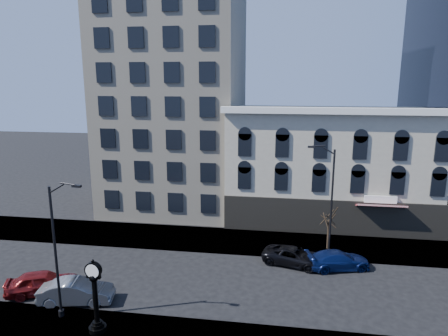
% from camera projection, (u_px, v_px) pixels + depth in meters
% --- Properties ---
extents(ground, '(160.00, 160.00, 0.00)m').
position_uv_depth(ground, '(190.00, 280.00, 30.51)').
color(ground, black).
rests_on(ground, ground).
extents(sidewalk_far, '(160.00, 6.00, 0.12)m').
position_uv_depth(sidewalk_far, '(210.00, 239.00, 38.22)').
color(sidewalk_far, gray).
rests_on(sidewalk_far, ground).
extents(cream_tower, '(15.90, 15.40, 42.50)m').
position_uv_depth(cream_tower, '(173.00, 41.00, 45.44)').
color(cream_tower, beige).
rests_on(cream_tower, ground).
extents(victorian_row, '(22.60, 11.19, 12.50)m').
position_uv_depth(victorian_row, '(332.00, 165.00, 42.82)').
color(victorian_row, '#BAB199').
rests_on(victorian_row, ground).
extents(street_clock, '(1.06, 1.06, 4.66)m').
position_uv_depth(street_clock, '(96.00, 299.00, 23.76)').
color(street_clock, black).
rests_on(street_clock, sidewalk_near).
extents(street_lamp_near, '(2.37, 0.52, 9.15)m').
position_uv_depth(street_lamp_near, '(61.00, 215.00, 24.07)').
color(street_lamp_near, black).
rests_on(street_lamp_near, sidewalk_near).
extents(street_lamp_far, '(2.54, 0.39, 9.80)m').
position_uv_depth(street_lamp_far, '(325.00, 171.00, 33.40)').
color(street_lamp_far, black).
rests_on(street_lamp_far, sidewalk_far).
extents(bare_tree_far, '(2.53, 2.53, 4.34)m').
position_uv_depth(bare_tree_far, '(330.00, 214.00, 35.31)').
color(bare_tree_far, black).
rests_on(bare_tree_far, sidewalk_far).
extents(car_near_a, '(5.27, 3.82, 1.67)m').
position_uv_depth(car_near_a, '(42.00, 282.00, 28.52)').
color(car_near_a, maroon).
rests_on(car_near_a, ground).
extents(car_near_b, '(5.23, 2.65, 1.64)m').
position_uv_depth(car_near_b, '(76.00, 292.00, 27.31)').
color(car_near_b, '#595B60').
rests_on(car_near_b, ground).
extents(car_far_a, '(5.59, 3.64, 1.43)m').
position_uv_depth(car_far_a, '(294.00, 256.00, 32.98)').
color(car_far_a, black).
rests_on(car_far_a, ground).
extents(car_far_b, '(5.50, 3.40, 1.49)m').
position_uv_depth(car_far_b, '(338.00, 260.00, 32.26)').
color(car_far_b, '#0C194C').
rests_on(car_far_b, ground).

